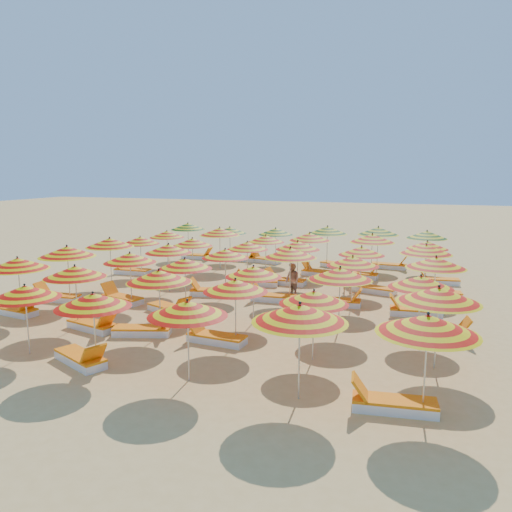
{
  "coord_description": "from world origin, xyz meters",
  "views": [
    {
      "loc": [
        6.31,
        -17.45,
        4.86
      ],
      "look_at": [
        0.0,
        0.5,
        1.6
      ],
      "focal_mm": 35.0,
      "sensor_mm": 36.0,
      "label": 1
    }
  ],
  "objects_px": {
    "lounger_7": "(122,298)",
    "lounger_5": "(215,337)",
    "umbrella_35": "(427,245)",
    "lounger_22": "(198,256)",
    "umbrella_5": "(428,324)",
    "lounger_16": "(285,281)",
    "umbrella_8": "(159,276)",
    "umbrella_22": "(353,261)",
    "lounger_25": "(338,265)",
    "umbrella_31": "(220,232)",
    "beachgoer_a": "(347,275)",
    "umbrella_26": "(247,246)",
    "umbrella_23": "(436,262)",
    "lounger_21": "(437,281)",
    "umbrella_29": "(426,249)",
    "lounger_11": "(273,297)",
    "umbrella_19": "(169,249)",
    "lounger_24": "(265,260)",
    "umbrella_17": "(421,282)",
    "lounger_14": "(132,271)",
    "umbrella_14": "(185,264)",
    "umbrella_34": "(372,238)",
    "umbrella_12": "(67,252)",
    "lounger_26": "(389,266)",
    "lounger_18": "(437,294)",
    "umbrella_21": "(290,253)",
    "lounger_19": "(319,273)",
    "umbrella_40": "(378,231)",
    "umbrella_37": "(230,230)",
    "umbrella_27": "(298,245)",
    "umbrella_30": "(167,234)",
    "umbrella_4": "(300,313)",
    "umbrella_9": "(235,286)",
    "umbrella_13": "(130,258)",
    "lounger_8": "(170,309)",
    "umbrella_2": "(93,300)",
    "umbrella_15": "(253,272)",
    "umbrella_24": "(140,240)",
    "umbrella_25": "(192,242)",
    "lounger_4": "(144,330)",
    "lounger_23": "(242,258)",
    "umbrella_38": "(276,231)",
    "lounger_0": "(81,358)",
    "lounger_2": "(16,310)",
    "lounger_13": "(414,311)",
    "umbrella_18": "(110,243)",
    "umbrella_33": "(310,237)",
    "umbrella_1": "(25,292)",
    "lounger_1": "(392,404)",
    "lounger_15": "(257,282)",
    "lounger_9": "(440,334)",
    "umbrella_11": "(439,295)",
    "umbrella_7": "(75,272)",
    "umbrella_28": "(362,251)",
    "umbrella_41": "(427,235)",
    "umbrella_3": "(187,309)",
    "umbrella_16": "(340,274)",
    "lounger_20": "(360,275)"
  },
  "relations": [
    {
      "from": "lounger_25",
      "to": "umbrella_31",
      "type": "bearing_deg",
      "value": -134.89
    },
    {
      "from": "umbrella_31",
      "to": "lounger_8",
      "type": "xyz_separation_m",
      "value": [
        1.54,
        -7.89,
        -1.72
      ]
    },
    {
      "from": "umbrella_14",
      "to": "umbrella_34",
      "type": "bearing_deg",
      "value": 54.94
    },
    {
      "from": "lounger_14",
      "to": "umbrella_27",
      "type": "bearing_deg",
      "value": 178.12
    },
    {
      "from": "lounger_4",
      "to": "lounger_19",
      "type": "distance_m",
      "value": 10.65
    },
    {
      "from": "umbrella_23",
      "to": "lounger_21",
      "type": "distance_m",
      "value": 5.49
    },
    {
      "from": "beachgoer_a",
      "to": "lounger_20",
      "type": "bearing_deg",
      "value": -125.95
    },
    {
      "from": "umbrella_40",
      "to": "lounger_24",
      "type": "height_order",
      "value": "umbrella_40"
    },
    {
      "from": "umbrella_4",
      "to": "lounger_4",
      "type": "distance_m",
      "value": 6.28
    },
    {
      "from": "umbrella_15",
      "to": "umbrella_31",
      "type": "height_order",
      "value": "umbrella_31"
    },
    {
      "from": "umbrella_17",
      "to": "lounger_14",
      "type": "xyz_separation_m",
      "value": [
        -13.16,
        5.28,
        -1.56
      ]
    },
    {
      "from": "umbrella_33",
      "to": "umbrella_35",
      "type": "distance_m",
      "value": 5.22
    },
    {
      "from": "umbrella_29",
      "to": "umbrella_27",
      "type": "bearing_deg",
      "value": 179.55
    },
    {
      "from": "umbrella_7",
      "to": "lounger_11",
      "type": "bearing_deg",
      "value": 46.74
    },
    {
      "from": "lounger_15",
      "to": "lounger_9",
      "type": "bearing_deg",
      "value": 131.98
    },
    {
      "from": "lounger_8",
      "to": "lounger_11",
      "type": "relative_size",
      "value": 1.03
    },
    {
      "from": "umbrella_19",
      "to": "lounger_24",
      "type": "bearing_deg",
      "value": 77.73
    },
    {
      "from": "umbrella_29",
      "to": "lounger_11",
      "type": "relative_size",
      "value": 1.45
    },
    {
      "from": "umbrella_17",
      "to": "lounger_26",
      "type": "relative_size",
      "value": 1.21
    },
    {
      "from": "umbrella_15",
      "to": "umbrella_24",
      "type": "relative_size",
      "value": 1.04
    },
    {
      "from": "lounger_15",
      "to": "lounger_24",
      "type": "relative_size",
      "value": 1.0
    },
    {
      "from": "lounger_7",
      "to": "lounger_5",
      "type": "bearing_deg",
      "value": 165.32
    },
    {
      "from": "umbrella_27",
      "to": "lounger_23",
      "type": "xyz_separation_m",
      "value": [
        -4.41,
        4.85,
        -1.61
      ]
    },
    {
      "from": "umbrella_12",
      "to": "lounger_26",
      "type": "xyz_separation_m",
      "value": [
        10.75,
        10.67,
        -1.77
      ]
    },
    {
      "from": "lounger_8",
      "to": "beachgoer_a",
      "type": "distance_m",
      "value": 7.2
    },
    {
      "from": "umbrella_12",
      "to": "umbrella_30",
      "type": "distance_m",
      "value": 7.59
    },
    {
      "from": "umbrella_3",
      "to": "umbrella_16",
      "type": "bearing_deg",
      "value": 60.63
    },
    {
      "from": "umbrella_2",
      "to": "lounger_18",
      "type": "relative_size",
      "value": 1.33
    },
    {
      "from": "umbrella_35",
      "to": "lounger_22",
      "type": "bearing_deg",
      "value": 170.39
    },
    {
      "from": "lounger_18",
      "to": "umbrella_21",
      "type": "bearing_deg",
      "value": 15.77
    },
    {
      "from": "lounger_2",
      "to": "lounger_13",
      "type": "distance_m",
      "value": 13.6
    },
    {
      "from": "umbrella_28",
      "to": "umbrella_35",
      "type": "height_order",
      "value": "umbrella_28"
    },
    {
      "from": "umbrella_27",
      "to": "lounger_11",
      "type": "relative_size",
      "value": 1.27
    },
    {
      "from": "umbrella_18",
      "to": "lounger_4",
      "type": "xyz_separation_m",
      "value": [
        4.77,
        -5.15,
        -1.72
      ]
    },
    {
      "from": "umbrella_8",
      "to": "umbrella_22",
      "type": "height_order",
      "value": "umbrella_8"
    },
    {
      "from": "umbrella_33",
      "to": "umbrella_41",
      "type": "bearing_deg",
      "value": 27.06
    },
    {
      "from": "umbrella_11",
      "to": "umbrella_17",
      "type": "xyz_separation_m",
      "value": [
        -0.45,
        2.16,
        -0.17
      ]
    },
    {
      "from": "umbrella_12",
      "to": "umbrella_37",
      "type": "bearing_deg",
      "value": 76.85
    },
    {
      "from": "umbrella_40",
      "to": "lounger_8",
      "type": "height_order",
      "value": "umbrella_40"
    },
    {
      "from": "umbrella_24",
      "to": "lounger_14",
      "type": "xyz_separation_m",
      "value": [
        -0.6,
        0.08,
        -1.5
      ]
    },
    {
      "from": "umbrella_25",
      "to": "umbrella_26",
      "type": "xyz_separation_m",
      "value": [
        2.72,
        -0.17,
        -0.0
      ]
    },
    {
      "from": "umbrella_1",
      "to": "lounger_1",
      "type": "xyz_separation_m",
      "value": [
        9.46,
        -0.1,
        -1.55
      ]
    },
    {
      "from": "lounger_0",
      "to": "lounger_26",
      "type": "bearing_deg",
      "value": 91.82
    },
    {
      "from": "umbrella_5",
      "to": "lounger_16",
      "type": "height_order",
      "value": "umbrella_5"
    },
    {
      "from": "lounger_5",
      "to": "lounger_19",
      "type": "height_order",
      "value": "same"
    },
    {
      "from": "umbrella_9",
      "to": "umbrella_13",
      "type": "height_order",
      "value": "umbrella_13"
    },
    {
      "from": "umbrella_38",
      "to": "lounger_24",
      "type": "xyz_separation_m",
      "value": [
        -0.6,
        -0.03,
        -1.55
      ]
    },
    {
      "from": "beachgoer_a",
      "to": "umbrella_26",
      "type": "bearing_deg",
      "value": -38.55
    },
    {
      "from": "umbrella_8",
      "to": "umbrella_4",
      "type": "bearing_deg",
      "value": -28.76
    },
    {
      "from": "umbrella_25",
      "to": "lounger_11",
      "type": "relative_size",
      "value": 1.31
    }
  ]
}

